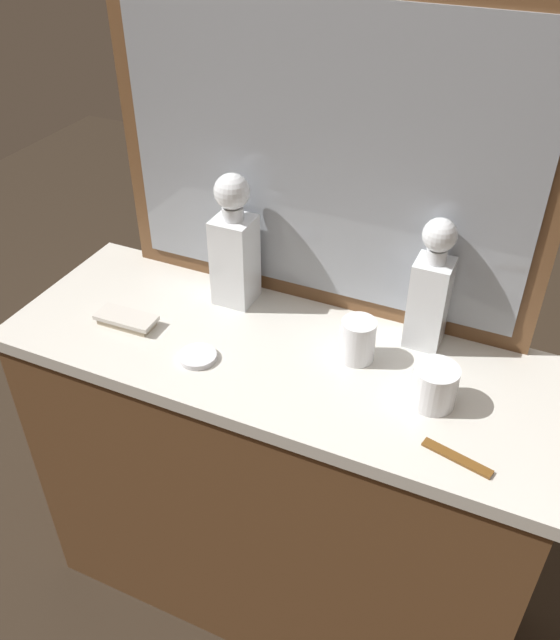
{
  "coord_description": "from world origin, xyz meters",
  "views": [
    {
      "loc": [
        0.46,
        -1.01,
        1.77
      ],
      "look_at": [
        0.0,
        0.0,
        0.96
      ],
      "focal_mm": 37.13,
      "sensor_mm": 36.0,
      "label": 1
    }
  ],
  "objects_px": {
    "tortoiseshell_comb": "(457,458)",
    "silver_brush_left": "(127,320)",
    "crystal_decanter_far_left": "(430,295)",
    "crystal_tumbler_right": "(434,387)",
    "crystal_decanter_far_right": "(235,252)",
    "porcelain_dish": "(198,356)",
    "crystal_tumbler_center": "(358,342)"
  },
  "relations": [
    {
      "from": "crystal_tumbler_center",
      "to": "porcelain_dish",
      "type": "height_order",
      "value": "crystal_tumbler_center"
    },
    {
      "from": "crystal_decanter_far_right",
      "to": "crystal_tumbler_right",
      "type": "xyz_separation_m",
      "value": [
        0.51,
        -0.16,
        -0.09
      ]
    },
    {
      "from": "porcelain_dish",
      "to": "silver_brush_left",
      "type": "bearing_deg",
      "value": 169.26
    },
    {
      "from": "crystal_decanter_far_right",
      "to": "crystal_decanter_far_left",
      "type": "bearing_deg",
      "value": 2.83
    },
    {
      "from": "crystal_decanter_far_right",
      "to": "porcelain_dish",
      "type": "distance_m",
      "value": 0.27
    },
    {
      "from": "crystal_decanter_far_left",
      "to": "crystal_tumbler_center",
      "type": "xyz_separation_m",
      "value": [
        -0.11,
        -0.11,
        -0.08
      ]
    },
    {
      "from": "crystal_decanter_far_left",
      "to": "silver_brush_left",
      "type": "relative_size",
      "value": 2.12
    },
    {
      "from": "crystal_tumbler_right",
      "to": "tortoiseshell_comb",
      "type": "height_order",
      "value": "crystal_tumbler_right"
    },
    {
      "from": "tortoiseshell_comb",
      "to": "silver_brush_left",
      "type": "bearing_deg",
      "value": 173.27
    },
    {
      "from": "crystal_decanter_far_left",
      "to": "porcelain_dish",
      "type": "height_order",
      "value": "crystal_decanter_far_left"
    },
    {
      "from": "crystal_decanter_far_right",
      "to": "crystal_tumbler_right",
      "type": "height_order",
      "value": "crystal_decanter_far_right"
    },
    {
      "from": "tortoiseshell_comb",
      "to": "crystal_tumbler_center",
      "type": "bearing_deg",
      "value": 142.87
    },
    {
      "from": "crystal_decanter_far_left",
      "to": "silver_brush_left",
      "type": "xyz_separation_m",
      "value": [
        -0.63,
        -0.22,
        -0.11
      ]
    },
    {
      "from": "crystal_decanter_far_left",
      "to": "tortoiseshell_comb",
      "type": "height_order",
      "value": "crystal_decanter_far_left"
    },
    {
      "from": "silver_brush_left",
      "to": "porcelain_dish",
      "type": "bearing_deg",
      "value": -10.74
    },
    {
      "from": "silver_brush_left",
      "to": "crystal_tumbler_right",
      "type": "bearing_deg",
      "value": 2.88
    },
    {
      "from": "crystal_tumbler_center",
      "to": "tortoiseshell_comb",
      "type": "relative_size",
      "value": 0.72
    },
    {
      "from": "crystal_decanter_far_right",
      "to": "silver_brush_left",
      "type": "bearing_deg",
      "value": -132.56
    },
    {
      "from": "crystal_tumbler_center",
      "to": "tortoiseshell_comb",
      "type": "xyz_separation_m",
      "value": [
        0.26,
        -0.19,
        -0.04
      ]
    },
    {
      "from": "crystal_tumbler_center",
      "to": "porcelain_dish",
      "type": "distance_m",
      "value": 0.34
    },
    {
      "from": "crystal_tumbler_right",
      "to": "porcelain_dish",
      "type": "xyz_separation_m",
      "value": [
        -0.48,
        -0.07,
        -0.03
      ]
    },
    {
      "from": "crystal_tumbler_right",
      "to": "crystal_decanter_far_left",
      "type": "bearing_deg",
      "value": 109.65
    },
    {
      "from": "tortoiseshell_comb",
      "to": "crystal_tumbler_right",
      "type": "bearing_deg",
      "value": 121.65
    },
    {
      "from": "crystal_tumbler_right",
      "to": "crystal_decanter_far_right",
      "type": "bearing_deg",
      "value": 162.66
    },
    {
      "from": "silver_brush_left",
      "to": "porcelain_dish",
      "type": "relative_size",
      "value": 1.72
    },
    {
      "from": "crystal_tumbler_center",
      "to": "crystal_tumbler_right",
      "type": "xyz_separation_m",
      "value": [
        0.18,
        -0.07,
        -0.0
      ]
    },
    {
      "from": "crystal_decanter_far_right",
      "to": "crystal_decanter_far_left",
      "type": "distance_m",
      "value": 0.45
    },
    {
      "from": "crystal_tumbler_right",
      "to": "silver_brush_left",
      "type": "distance_m",
      "value": 0.69
    },
    {
      "from": "crystal_decanter_far_left",
      "to": "porcelain_dish",
      "type": "distance_m",
      "value": 0.5
    },
    {
      "from": "crystal_decanter_far_right",
      "to": "crystal_tumbler_right",
      "type": "relative_size",
      "value": 3.56
    },
    {
      "from": "crystal_decanter_far_right",
      "to": "crystal_tumbler_center",
      "type": "bearing_deg",
      "value": -15.36
    },
    {
      "from": "tortoiseshell_comb",
      "to": "crystal_decanter_far_left",
      "type": "bearing_deg",
      "value": 114.84
    }
  ]
}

